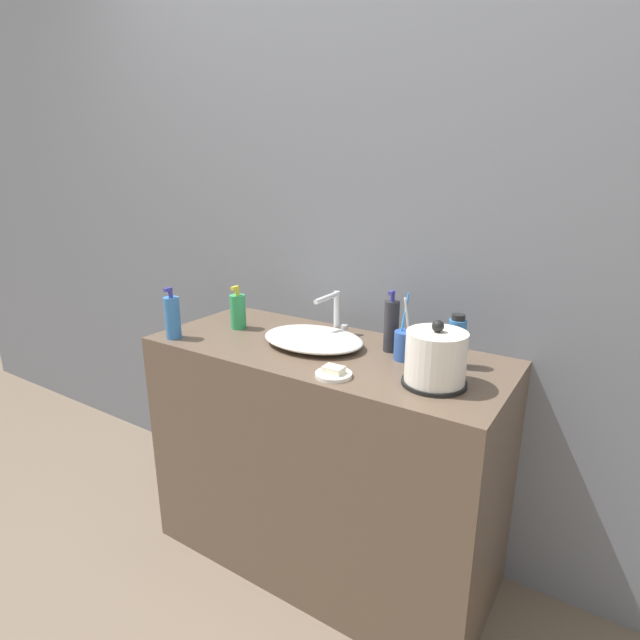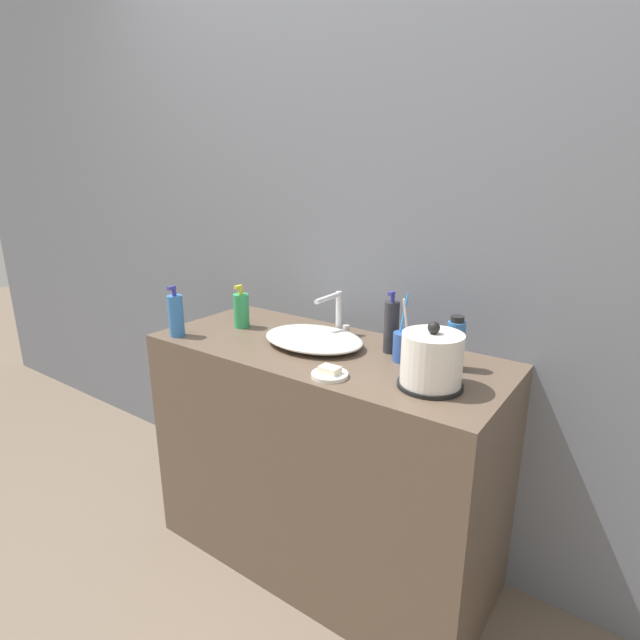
{
  "view_description": "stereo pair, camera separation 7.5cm",
  "coord_description": "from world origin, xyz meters",
  "views": [
    {
      "loc": [
        0.86,
        -1.09,
        1.44
      ],
      "look_at": [
        -0.02,
        0.26,
        0.95
      ],
      "focal_mm": 28.0,
      "sensor_mm": 36.0,
      "label": 1
    },
    {
      "loc": [
        0.92,
        -1.04,
        1.44
      ],
      "look_at": [
        -0.02,
        0.26,
        0.95
      ],
      "focal_mm": 28.0,
      "sensor_mm": 36.0,
      "label": 2
    }
  ],
  "objects": [
    {
      "name": "lotion_bottle",
      "position": [
        0.2,
        0.37,
        0.94
      ],
      "size": [
        0.05,
        0.05,
        0.21
      ],
      "color": "#28282D",
      "rests_on": "vanity_counter"
    },
    {
      "name": "toothbrush_cup",
      "position": [
        0.27,
        0.32,
        0.9
      ],
      "size": [
        0.07,
        0.07,
        0.22
      ],
      "color": "#2D519E",
      "rests_on": "vanity_counter"
    },
    {
      "name": "wall_back",
      "position": [
        0.0,
        0.54,
        1.3
      ],
      "size": [
        6.0,
        0.04,
        2.6
      ],
      "color": "slate",
      "rests_on": "ground_plane"
    },
    {
      "name": "soap_dish",
      "position": [
        0.15,
        0.08,
        0.86
      ],
      "size": [
        0.11,
        0.11,
        0.03
      ],
      "color": "silver",
      "rests_on": "vanity_counter"
    },
    {
      "name": "hand_cream_bottle",
      "position": [
        -0.4,
        0.28,
        0.92
      ],
      "size": [
        0.06,
        0.06,
        0.17
      ],
      "color": "#2D9956",
      "rests_on": "vanity_counter"
    },
    {
      "name": "mouthwash_bottle",
      "position": [
        0.43,
        0.35,
        0.93
      ],
      "size": [
        0.05,
        0.05,
        0.17
      ],
      "color": "#3370B7",
      "rests_on": "vanity_counter"
    },
    {
      "name": "electric_kettle",
      "position": [
        0.42,
        0.18,
        0.92
      ],
      "size": [
        0.18,
        0.18,
        0.19
      ],
      "color": "black",
      "rests_on": "vanity_counter"
    },
    {
      "name": "faucet",
      "position": [
        -0.04,
        0.41,
        0.94
      ],
      "size": [
        0.06,
        0.15,
        0.16
      ],
      "color": "silver",
      "rests_on": "vanity_counter"
    },
    {
      "name": "shampoo_bottle",
      "position": [
        -0.52,
        0.06,
        0.93
      ],
      "size": [
        0.05,
        0.05,
        0.19
      ],
      "color": "#3370B7",
      "rests_on": "vanity_counter"
    },
    {
      "name": "sink_basin",
      "position": [
        -0.05,
        0.27,
        0.88
      ],
      "size": [
        0.37,
        0.27,
        0.05
      ],
      "color": "silver",
      "rests_on": "vanity_counter"
    },
    {
      "name": "ground_plane",
      "position": [
        0.0,
        0.0,
        0.0
      ],
      "size": [
        12.0,
        12.0,
        0.0
      ],
      "primitive_type": "plane",
      "color": "#6B5B4C"
    },
    {
      "name": "vanity_counter",
      "position": [
        0.0,
        0.26,
        0.43
      ],
      "size": [
        1.24,
        0.52,
        0.85
      ],
      "color": "brown",
      "rests_on": "ground_plane"
    }
  ]
}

